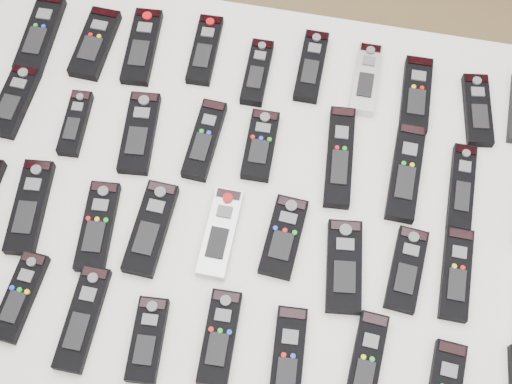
% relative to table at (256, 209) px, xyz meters
% --- Properties ---
extents(ground, '(4.00, 4.00, 0.00)m').
position_rel_table_xyz_m(ground, '(0.13, 0.02, -0.72)').
color(ground, olive).
rests_on(ground, ground).
extents(table, '(1.25, 0.88, 0.78)m').
position_rel_table_xyz_m(table, '(0.00, 0.00, 0.00)').
color(table, white).
rests_on(table, ground).
extents(remote_0, '(0.06, 0.19, 0.02)m').
position_rel_table_xyz_m(remote_0, '(-0.51, 0.27, 0.07)').
color(remote_0, black).
rests_on(remote_0, table).
extents(remote_1, '(0.07, 0.17, 0.02)m').
position_rel_table_xyz_m(remote_1, '(-0.39, 0.27, 0.07)').
color(remote_1, black).
rests_on(remote_1, table).
extents(remote_2, '(0.07, 0.18, 0.02)m').
position_rel_table_xyz_m(remote_2, '(-0.29, 0.28, 0.07)').
color(remote_2, black).
rests_on(remote_2, table).
extents(remote_3, '(0.05, 0.17, 0.02)m').
position_rel_table_xyz_m(remote_3, '(-0.16, 0.30, 0.07)').
color(remote_3, black).
rests_on(remote_3, table).
extents(remote_4, '(0.05, 0.15, 0.02)m').
position_rel_table_xyz_m(remote_4, '(-0.05, 0.27, 0.07)').
color(remote_4, black).
rests_on(remote_4, table).
extents(remote_5, '(0.05, 0.16, 0.02)m').
position_rel_table_xyz_m(remote_5, '(0.06, 0.30, 0.07)').
color(remote_5, black).
rests_on(remote_5, table).
extents(remote_6, '(0.05, 0.16, 0.02)m').
position_rel_table_xyz_m(remote_6, '(0.17, 0.29, 0.07)').
color(remote_6, '#B7B7BC').
rests_on(remote_6, table).
extents(remote_7, '(0.06, 0.17, 0.02)m').
position_rel_table_xyz_m(remote_7, '(0.27, 0.27, 0.07)').
color(remote_7, black).
rests_on(remote_7, table).
extents(remote_8, '(0.07, 0.16, 0.02)m').
position_rel_table_xyz_m(remote_8, '(0.39, 0.26, 0.07)').
color(remote_8, black).
rests_on(remote_8, table).
extents(remote_10, '(0.06, 0.16, 0.02)m').
position_rel_table_xyz_m(remote_10, '(-0.51, 0.11, 0.07)').
color(remote_10, black).
rests_on(remote_10, table).
extents(remote_11, '(0.05, 0.14, 0.02)m').
position_rel_table_xyz_m(remote_11, '(-0.37, 0.08, 0.07)').
color(remote_11, black).
rests_on(remote_11, table).
extents(remote_12, '(0.07, 0.18, 0.02)m').
position_rel_table_xyz_m(remote_12, '(-0.25, 0.09, 0.07)').
color(remote_12, black).
rests_on(remote_12, table).
extents(remote_13, '(0.06, 0.17, 0.02)m').
position_rel_table_xyz_m(remote_13, '(-0.12, 0.09, 0.07)').
color(remote_13, black).
rests_on(remote_13, table).
extents(remote_14, '(0.06, 0.15, 0.02)m').
position_rel_table_xyz_m(remote_14, '(-0.01, 0.10, 0.07)').
color(remote_14, black).
rests_on(remote_14, table).
extents(remote_15, '(0.06, 0.21, 0.02)m').
position_rel_table_xyz_m(remote_15, '(0.14, 0.11, 0.07)').
color(remote_15, black).
rests_on(remote_15, table).
extents(remote_16, '(0.06, 0.20, 0.02)m').
position_rel_table_xyz_m(remote_16, '(0.27, 0.10, 0.07)').
color(remote_16, black).
rests_on(remote_16, table).
extents(remote_17, '(0.04, 0.17, 0.02)m').
position_rel_table_xyz_m(remote_17, '(0.37, 0.09, 0.07)').
color(remote_17, black).
rests_on(remote_17, table).
extents(remote_20, '(0.07, 0.19, 0.02)m').
position_rel_table_xyz_m(remote_20, '(-0.40, -0.10, 0.07)').
color(remote_20, black).
rests_on(remote_20, table).
extents(remote_21, '(0.07, 0.18, 0.02)m').
position_rel_table_xyz_m(remote_21, '(-0.27, -0.12, 0.07)').
color(remote_21, black).
rests_on(remote_21, table).
extents(remote_22, '(0.06, 0.18, 0.02)m').
position_rel_table_xyz_m(remote_22, '(-0.17, -0.10, 0.07)').
color(remote_22, black).
rests_on(remote_22, table).
extents(remote_23, '(0.05, 0.17, 0.02)m').
position_rel_table_xyz_m(remote_23, '(-0.05, -0.09, 0.07)').
color(remote_23, '#B7B7BC').
rests_on(remote_23, table).
extents(remote_24, '(0.07, 0.16, 0.02)m').
position_rel_table_xyz_m(remote_24, '(0.07, -0.07, 0.07)').
color(remote_24, black).
rests_on(remote_24, table).
extents(remote_25, '(0.08, 0.18, 0.02)m').
position_rel_table_xyz_m(remote_25, '(0.18, -0.11, 0.07)').
color(remote_25, black).
rests_on(remote_25, table).
extents(remote_26, '(0.07, 0.16, 0.02)m').
position_rel_table_xyz_m(remote_26, '(0.29, -0.09, 0.07)').
color(remote_26, black).
rests_on(remote_26, table).
extents(remote_27, '(0.05, 0.17, 0.02)m').
position_rel_table_xyz_m(remote_27, '(0.38, -0.09, 0.07)').
color(remote_27, black).
rests_on(remote_27, table).
extents(remote_30, '(0.06, 0.16, 0.02)m').
position_rel_table_xyz_m(remote_30, '(-0.37, -0.27, 0.07)').
color(remote_30, black).
rests_on(remote_30, table).
extents(remote_31, '(0.05, 0.18, 0.02)m').
position_rel_table_xyz_m(remote_31, '(-0.25, -0.29, 0.07)').
color(remote_31, black).
rests_on(remote_31, table).
extents(remote_32, '(0.06, 0.15, 0.02)m').
position_rel_table_xyz_m(remote_32, '(-0.13, -0.30, 0.07)').
color(remote_32, black).
rests_on(remote_32, table).
extents(remote_33, '(0.06, 0.16, 0.02)m').
position_rel_table_xyz_m(remote_33, '(-0.01, -0.28, 0.07)').
color(remote_33, black).
rests_on(remote_33, table).
extents(remote_34, '(0.06, 0.19, 0.02)m').
position_rel_table_xyz_m(remote_34, '(0.11, -0.30, 0.07)').
color(remote_34, black).
rests_on(remote_34, table).
extents(remote_35, '(0.06, 0.18, 0.02)m').
position_rel_table_xyz_m(remote_35, '(0.24, -0.28, 0.07)').
color(remote_35, black).
rests_on(remote_35, table).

